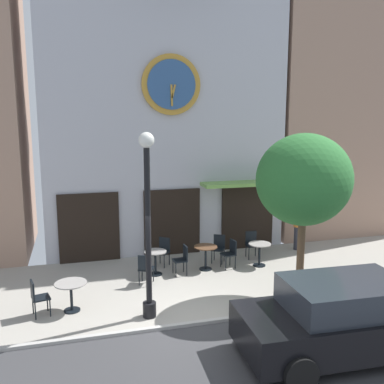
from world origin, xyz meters
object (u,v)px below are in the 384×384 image
object	(u,v)px
cafe_table_near_curb	(71,290)
pedestrian_orange	(298,226)
cafe_table_rightmost	(206,253)
cafe_chair_by_entrance	(252,242)
cafe_chair_left_end	(230,252)
cafe_chair_facing_wall	(37,295)
street_lamp	(148,226)
street_tree	(304,180)
cafe_chair_near_lamp	(163,249)
cafe_chair_near_tree	(219,246)
parked_car_black	(345,318)
cafe_chair_curbside	(182,258)
cafe_table_near_door	(155,258)
cafe_chair_under_awning	(145,267)
cafe_table_center_left	(260,250)

from	to	relation	value
cafe_table_near_curb	pedestrian_orange	xyz separation A→B (m)	(7.87, 2.97, 0.31)
cafe_table_rightmost	cafe_chair_by_entrance	size ratio (longest dim) A/B	0.84
cafe_chair_left_end	pedestrian_orange	size ratio (longest dim) A/B	0.54
cafe_table_near_curb	cafe_chair_facing_wall	distance (m)	0.79
street_lamp	street_tree	xyz separation A→B (m)	(4.07, 0.11, 0.91)
pedestrian_orange	cafe_chair_by_entrance	bearing A→B (deg)	-169.24
cafe_chair_near_lamp	cafe_chair_near_tree	bearing A→B (deg)	-5.12
cafe_chair_near_tree	cafe_chair_near_lamp	xyz separation A→B (m)	(-1.83, 0.16, 0.00)
cafe_chair_facing_wall	parked_car_black	bearing A→B (deg)	-28.95
cafe_chair_facing_wall	cafe_table_near_curb	bearing A→B (deg)	4.83
cafe_chair_near_tree	cafe_chair_near_lamp	world-z (taller)	same
street_lamp	cafe_table_rightmost	distance (m)	3.91
cafe_chair_curbside	pedestrian_orange	distance (m)	4.80
street_tree	parked_car_black	xyz separation A→B (m)	(-0.55, -2.74, -2.39)
street_tree	cafe_table_near_curb	size ratio (longest dim) A/B	5.53
street_lamp	cafe_table_near_door	distance (m)	3.25
street_lamp	cafe_chair_under_awning	world-z (taller)	street_lamp
cafe_chair_under_awning	cafe_chair_near_tree	distance (m)	2.95
cafe_chair_near_tree	parked_car_black	bearing A→B (deg)	-83.89
cafe_table_center_left	pedestrian_orange	bearing A→B (deg)	30.83
cafe_table_rightmost	cafe_chair_near_tree	world-z (taller)	cafe_chair_near_tree
cafe_table_rightmost	street_tree	bearing A→B (deg)	-55.06
cafe_table_rightmost	cafe_chair_left_end	xyz separation A→B (m)	(0.81, -0.04, -0.01)
cafe_chair_by_entrance	cafe_table_rightmost	bearing A→B (deg)	-159.25
cafe_table_near_door	cafe_chair_left_end	bearing A→B (deg)	-0.49
cafe_chair_curbside	cafe_chair_near_tree	bearing A→B (deg)	28.76
cafe_chair_near_lamp	street_tree	bearing A→B (deg)	-48.01
cafe_chair_facing_wall	cafe_chair_by_entrance	xyz separation A→B (m)	(6.71, 2.67, 0.00)
cafe_table_rightmost	cafe_table_center_left	size ratio (longest dim) A/B	1.02
street_tree	cafe_table_center_left	xyz separation A→B (m)	(-0.04, 2.46, -2.62)
pedestrian_orange	cafe_chair_curbside	bearing A→B (deg)	-164.51
cafe_chair_curbside	cafe_chair_left_end	xyz separation A→B (m)	(1.61, 0.16, 0.00)
cafe_table_near_curb	cafe_chair_near_lamp	bearing A→B (deg)	42.83
cafe_table_near_curb	cafe_chair_curbside	bearing A→B (deg)	27.51
cafe_chair_near_tree	cafe_chair_facing_wall	bearing A→B (deg)	-155.03
street_lamp	street_tree	world-z (taller)	street_lamp
cafe_chair_near_tree	cafe_chair_near_lamp	size ratio (longest dim) A/B	1.00
cafe_table_near_curb	cafe_chair_facing_wall	bearing A→B (deg)	-175.17
cafe_table_near_curb	cafe_chair_curbside	size ratio (longest dim) A/B	0.87
cafe_chair_curbside	cafe_chair_left_end	world-z (taller)	same
cafe_table_near_curb	cafe_table_center_left	xyz separation A→B (m)	(5.83, 1.76, -0.02)
cafe_table_near_door	cafe_chair_near_lamp	size ratio (longest dim) A/B	0.83
cafe_chair_left_end	cafe_chair_facing_wall	size ratio (longest dim) A/B	1.00
street_lamp	cafe_table_center_left	size ratio (longest dim) A/B	5.93
cafe_table_rightmost	cafe_chair_facing_wall	size ratio (longest dim) A/B	0.84
cafe_chair_curbside	cafe_chair_under_awning	distance (m)	1.32
street_tree	street_lamp	bearing A→B (deg)	-178.49
cafe_table_near_door	cafe_table_rightmost	size ratio (longest dim) A/B	0.99
street_lamp	parked_car_black	size ratio (longest dim) A/B	1.01
cafe_table_rightmost	cafe_chair_by_entrance	world-z (taller)	cafe_chair_by_entrance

